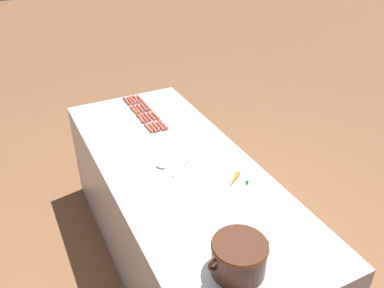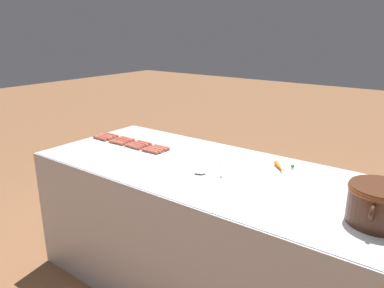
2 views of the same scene
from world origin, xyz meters
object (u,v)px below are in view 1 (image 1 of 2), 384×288
(hot_dog_6, at_px, (151,116))
(hot_dog_8, at_px, (133,100))
(hot_dog_16, at_px, (126,101))
(hot_dog_0, at_px, (140,99))
(hot_dog_12, at_px, (130,101))
(hot_dog_13, at_px, (137,109))
(hot_dog_7, at_px, (160,126))
(hot_dog_9, at_px, (140,108))
(hot_dog_19, at_px, (149,128))
(hot_dog_17, at_px, (134,110))
(carrot, at_px, (234,180))
(hot_dog_14, at_px, (144,118))
(hot_dog_4, at_px, (136,99))
(hot_dog_11, at_px, (156,126))
(hot_dog_10, at_px, (147,117))
(hot_dog_3, at_px, (163,125))
(serving_spoon, at_px, (168,167))
(hot_dog_15, at_px, (153,127))
(hot_dog_18, at_px, (141,119))
(hot_dog_1, at_px, (147,106))
(hot_dog_5, at_px, (144,107))
(hot_dog_2, at_px, (156,115))
(bean_pot, at_px, (239,256))

(hot_dog_6, bearing_deg, hot_dog_8, -84.89)
(hot_dog_16, bearing_deg, hot_dog_0, 177.20)
(hot_dog_12, xyz_separation_m, hot_dog_13, (0.01, 0.18, 0.00))
(hot_dog_7, bearing_deg, hot_dog_12, -83.29)
(hot_dog_6, distance_m, hot_dog_9, 0.18)
(hot_dog_7, relative_size, hot_dog_19, 1.00)
(hot_dog_0, height_order, hot_dog_17, same)
(hot_dog_13, distance_m, carrot, 1.22)
(hot_dog_14, distance_m, hot_dog_17, 0.17)
(hot_dog_8, distance_m, hot_dog_13, 0.19)
(hot_dog_4, xyz_separation_m, hot_dog_17, (0.09, 0.18, 0.00))
(hot_dog_0, xyz_separation_m, hot_dog_12, (0.09, 0.00, 0.00))
(hot_dog_11, bearing_deg, hot_dog_16, -82.83)
(hot_dog_4, distance_m, hot_dog_6, 0.35)
(hot_dog_7, distance_m, hot_dog_10, 0.19)
(hot_dog_9, bearing_deg, hot_dog_16, -70.63)
(hot_dog_3, bearing_deg, hot_dog_16, -76.82)
(serving_spoon, bearing_deg, hot_dog_3, -110.32)
(hot_dog_3, bearing_deg, hot_dog_0, -90.23)
(hot_dog_16, bearing_deg, hot_dog_19, 90.37)
(hot_dog_16, height_order, carrot, carrot)
(hot_dog_0, relative_size, hot_dog_13, 1.00)
(hot_dog_0, relative_size, hot_dog_4, 1.00)
(hot_dog_15, xyz_separation_m, hot_dog_18, (0.03, -0.17, 0.00))
(hot_dog_19, bearing_deg, carrot, 105.38)
(hot_dog_1, relative_size, hot_dog_5, 1.00)
(hot_dog_18, relative_size, hot_dog_19, 1.00)
(hot_dog_3, distance_m, hot_dog_10, 0.19)
(hot_dog_2, relative_size, hot_dog_11, 1.00)
(hot_dog_8, height_order, hot_dog_15, same)
(hot_dog_3, distance_m, hot_dog_4, 0.53)
(hot_dog_5, height_order, hot_dog_8, same)
(hot_dog_6, xyz_separation_m, serving_spoon, (0.17, 0.71, -0.00))
(carrot, bearing_deg, hot_dog_4, -83.91)
(hot_dog_3, bearing_deg, hot_dog_4, -86.60)
(bean_pot, xyz_separation_m, serving_spoon, (-0.04, -0.94, -0.09))
(hot_dog_15, bearing_deg, hot_dog_2, -118.66)
(hot_dog_7, bearing_deg, hot_dog_11, -14.65)
(hot_dog_6, bearing_deg, hot_dog_16, -74.95)
(hot_dog_3, xyz_separation_m, hot_dog_11, (0.06, -0.01, 0.00))
(hot_dog_3, relative_size, hot_dog_16, 1.00)
(hot_dog_7, bearing_deg, bean_pot, 81.86)
(hot_dog_14, bearing_deg, hot_dog_13, -88.87)
(hot_dog_8, height_order, hot_dog_9, same)
(hot_dog_13, height_order, hot_dog_16, same)
(hot_dog_10, bearing_deg, hot_dog_17, -70.46)
(hot_dog_2, distance_m, serving_spoon, 0.73)
(bean_pot, relative_size, serving_spoon, 1.38)
(hot_dog_8, relative_size, hot_dog_12, 1.00)
(hot_dog_6, height_order, hot_dog_12, same)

